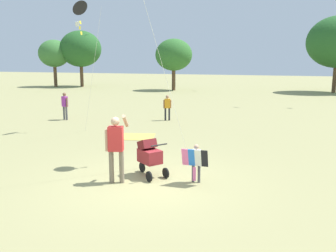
{
  "coord_description": "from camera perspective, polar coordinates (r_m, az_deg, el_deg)",
  "views": [
    {
      "loc": [
        3.22,
        -8.17,
        3.16
      ],
      "look_at": [
        0.31,
        1.17,
        1.3
      ],
      "focal_mm": 38.4,
      "sensor_mm": 36.0,
      "label": 1
    }
  ],
  "objects": [
    {
      "name": "person_adult_flyer",
      "position": [
        9.17,
        -8.27,
        -2.76
      ],
      "size": [
        0.56,
        0.61,
        1.79
      ],
      "color": "#7F705B",
      "rests_on": "ground"
    },
    {
      "name": "picnic_blanket",
      "position": [
        14.66,
        -4.91,
        -1.69
      ],
      "size": [
        1.63,
        1.57,
        0.02
      ],
      "primitive_type": "cube",
      "rotation": [
        0.0,
        0.0,
        0.24
      ],
      "color": "gold",
      "rests_on": "ground"
    },
    {
      "name": "person_sitting_far",
      "position": [
        18.32,
        -0.11,
        3.26
      ],
      "size": [
        0.39,
        0.27,
        1.3
      ],
      "color": "#232328",
      "rests_on": "ground"
    },
    {
      "name": "child_with_butterfly_kite",
      "position": [
        9.19,
        4.46,
        -5.37
      ],
      "size": [
        0.67,
        0.33,
        1.01
      ],
      "color": "#4C4C51",
      "rests_on": "ground"
    },
    {
      "name": "treeline_distant",
      "position": [
        35.7,
        16.73,
        11.71
      ],
      "size": [
        44.16,
        6.16,
        6.88
      ],
      "color": "brown",
      "rests_on": "ground"
    },
    {
      "name": "person_red_shirt",
      "position": [
        19.22,
        -16.06,
        3.4
      ],
      "size": [
        0.43,
        0.29,
        1.42
      ],
      "color": "#4C4C51",
      "rests_on": "ground"
    },
    {
      "name": "stroller",
      "position": [
        9.71,
        -2.98,
        -4.5
      ],
      "size": [
        1.03,
        0.91,
        1.03
      ],
      "color": "black",
      "rests_on": "ground"
    },
    {
      "name": "kite_orange_delta",
      "position": [
        16.05,
        -13.79,
        17.57
      ],
      "size": [
        2.0,
        1.67,
        5.49
      ],
      "color": "black",
      "rests_on": "ground"
    },
    {
      "name": "ground_plane",
      "position": [
        9.33,
        -3.99,
        -9.05
      ],
      "size": [
        120.0,
        120.0,
        0.0
      ],
      "primitive_type": "plane",
      "color": "#938E5B"
    }
  ]
}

